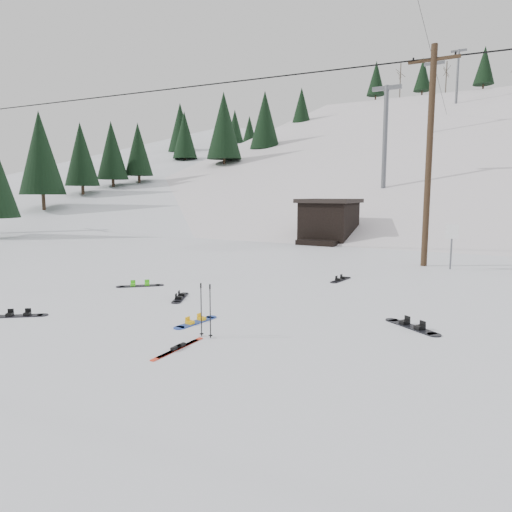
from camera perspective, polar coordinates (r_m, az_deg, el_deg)
The scene contains 19 objects.
ground at distance 8.78m, azimuth -10.61°, elevation -12.56°, with size 200.00×200.00×0.00m, color white.
ski_slope at distance 63.26m, azimuth 24.39°, elevation -6.72°, with size 60.00×75.00×45.00m, color white.
ridge_left at distance 69.65m, azimuth -7.22°, elevation -3.96°, with size 34.00×85.00×38.00m, color white.
treeline_left at distance 60.82m, azimuth -10.46°, elevation 4.74°, with size 20.00×64.00×10.00m, color black, non-canonical shape.
treeline_crest at distance 92.42m, azimuth 26.76°, elevation 5.02°, with size 50.00×6.00×10.00m, color black, non-canonical shape.
utility_pole at distance 20.57m, azimuth 20.83°, elevation 11.85°, with size 2.00×0.26×9.00m.
trail_sign at distance 20.00m, azimuth 23.28°, elevation 2.07°, with size 0.50×0.09×1.85m.
lift_hut at distance 29.13m, azimuth 9.05°, elevation 4.36°, with size 3.40×4.10×2.75m.
lift_tower_near at distance 37.73m, azimuth 15.86°, elevation 14.79°, with size 2.20×0.36×8.00m.
lift_tower_mid at distance 58.12m, azimuth 21.25°, elevation 18.46°, with size 2.20×0.36×8.00m.
lift_tower_far at distance 78.84m, azimuth 23.90°, elevation 20.15°, with size 2.20×0.36×8.00m.
hero_snowboard at distance 11.01m, azimuth -7.53°, elevation -8.15°, with size 0.36×1.36×0.10m.
hero_skis at distance 9.28m, azimuth -9.72°, elevation -11.26°, with size 0.12×1.53×0.08m.
ski_poles at distance 9.77m, azimuth -6.31°, elevation -6.72°, with size 0.32×0.08×1.16m.
board_scatter_a at distance 12.91m, azimuth -27.55°, elevation -6.60°, with size 1.16×0.97×0.10m.
board_scatter_b at distance 13.59m, azimuth -9.45°, elevation -5.13°, with size 0.81×1.30×0.10m.
board_scatter_c at distance 15.61m, azimuth -14.29°, elevation -3.59°, with size 1.22×1.15×0.11m.
board_scatter_d at distance 11.12m, azimuth 18.91°, elevation -8.32°, with size 1.38×1.02×0.11m.
board_scatter_f at distance 16.46m, azimuth 10.54°, elevation -2.91°, with size 0.36×1.39×0.10m.
Camera 1 is at (5.41, -6.22, 3.02)m, focal length 32.00 mm.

